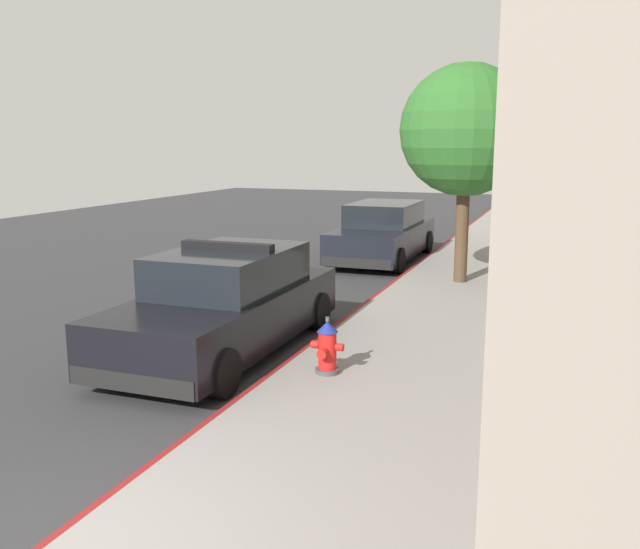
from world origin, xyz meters
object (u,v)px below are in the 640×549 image
fire_hydrant (327,347)px  street_tree (466,131)px  police_cruiser (227,304)px  parked_car_silver_ahead (383,233)px

fire_hydrant → street_tree: (0.66, 6.70, 2.88)m
police_cruiser → fire_hydrant: 2.12m
fire_hydrant → street_tree: bearing=84.3°
police_cruiser → fire_hydrant: size_ratio=6.37×
street_tree → fire_hydrant: bearing=-95.7°
fire_hydrant → street_tree: size_ratio=0.16×
fire_hydrant → police_cruiser: bearing=156.4°
parked_car_silver_ahead → police_cruiser: bearing=-90.3°
police_cruiser → fire_hydrant: (1.93, -0.84, -0.24)m
police_cruiser → parked_car_silver_ahead: (0.04, 8.82, -0.00)m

